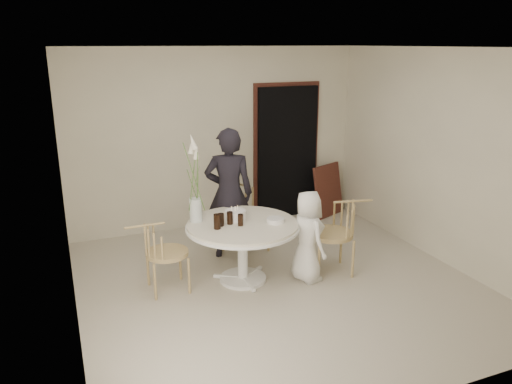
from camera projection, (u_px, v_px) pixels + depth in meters
name	position (u px, v px, depth m)	size (l,w,h in m)	color
ground	(278.00, 284.00, 5.92)	(4.50, 4.50, 0.00)	beige
room_shell	(280.00, 150.00, 5.46)	(4.50, 4.50, 4.50)	silver
doorway	(287.00, 153.00, 7.98)	(1.00, 0.10, 2.10)	black
door_trim	(286.00, 149.00, 8.00)	(1.12, 0.03, 2.22)	#5D281F
table	(243.00, 232.00, 5.84)	(1.33, 1.33, 0.73)	white
picture_frame	(328.00, 190.00, 8.18)	(0.64, 0.04, 0.85)	#5D281F
chair_far	(239.00, 206.00, 6.77)	(0.66, 0.69, 0.95)	tan
chair_right	(342.00, 226.00, 6.09)	(0.61, 0.58, 0.93)	tan
chair_left	(156.00, 247.00, 5.59)	(0.52, 0.48, 0.84)	tan
girl	(229.00, 194.00, 6.48)	(0.63, 0.41, 1.73)	black
boy	(308.00, 236.00, 5.88)	(0.54, 0.35, 1.11)	white
birthday_cake	(235.00, 215.00, 5.89)	(0.25, 0.25, 0.17)	white
cola_tumbler_a	(230.00, 218.00, 5.76)	(0.07, 0.07, 0.15)	black
cola_tumbler_b	(241.00, 220.00, 5.71)	(0.06, 0.06, 0.14)	black
cola_tumbler_c	(217.00, 222.00, 5.61)	(0.08, 0.08, 0.17)	black
cola_tumbler_d	(221.00, 220.00, 5.70)	(0.07, 0.07, 0.15)	black
plate_stack	(276.00, 220.00, 5.82)	(0.21, 0.21, 0.05)	white
flower_vase	(195.00, 191.00, 5.76)	(0.15, 0.15, 1.05)	silver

